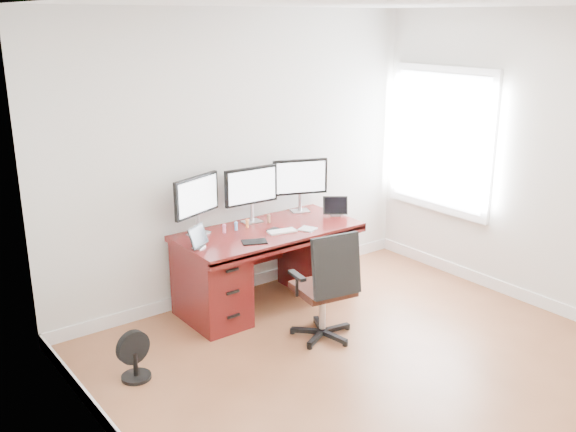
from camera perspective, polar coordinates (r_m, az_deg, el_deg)
ground at (r=4.97m, az=10.83°, el=-14.70°), size 4.50×4.50×0.00m
back_wall at (r=6.08m, az=-4.28°, el=5.27°), size 4.00×0.10×2.70m
right_wall at (r=6.08m, az=23.66°, el=3.89°), size 0.10×4.50×2.70m
desk at (r=6.02m, az=-1.90°, el=-4.24°), size 1.70×0.80×0.75m
office_chair at (r=5.41m, az=3.35°, el=-7.81°), size 0.59×0.59×0.97m
floor_fan at (r=5.03m, az=-13.47°, el=-12.04°), size 0.27×0.22×0.38m
monitor_left at (r=5.71m, az=-8.11°, el=1.61°), size 0.53×0.22×0.53m
monitor_center at (r=6.00m, az=-3.28°, el=2.52°), size 0.55×0.15×0.53m
monitor_right at (r=6.33m, az=1.09°, el=3.33°), size 0.53×0.23×0.53m
tablet_left at (r=5.43m, az=-7.95°, el=-1.95°), size 0.24×0.18×0.19m
tablet_right at (r=6.28m, az=4.28°, el=0.80°), size 0.23×0.20×0.19m
keyboard at (r=5.79m, az=-0.53°, el=-1.37°), size 0.28×0.16×0.01m
trackpad at (r=5.87m, az=1.74°, el=-1.16°), size 0.19×0.19×0.01m
drawing_tablet at (r=5.54m, az=-3.01°, el=-2.30°), size 0.25×0.21×0.01m
phone at (r=5.85m, az=-1.37°, el=-1.20°), size 0.13×0.09×0.01m
figurine_pink at (r=5.79m, az=-5.69°, el=-1.06°), size 0.03×0.03×0.09m
figurine_blue at (r=5.85m, az=-4.64°, el=-0.83°), size 0.03×0.03×0.09m
figurine_orange at (r=5.91m, az=-3.65°, el=-0.61°), size 0.03×0.03×0.09m
figurine_brown at (r=6.04m, az=-1.72°, el=-0.19°), size 0.03×0.03×0.09m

